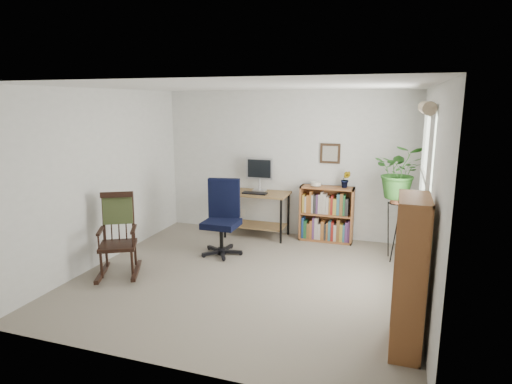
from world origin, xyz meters
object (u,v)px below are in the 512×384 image
(desk, at_px, (257,214))
(low_bookshelf, at_px, (326,214))
(office_chair, at_px, (221,218))
(tall_bookshelf, at_px, (409,275))
(rocking_chair, at_px, (117,235))

(desk, xyz_separation_m, low_bookshelf, (1.14, 0.12, 0.07))
(desk, xyz_separation_m, office_chair, (-0.22, -1.01, 0.19))
(low_bookshelf, height_order, tall_bookshelf, tall_bookshelf)
(low_bookshelf, relative_size, tall_bookshelf, 0.63)
(desk, bearing_deg, tall_bookshelf, -49.60)
(office_chair, xyz_separation_m, low_bookshelf, (1.36, 1.13, -0.12))
(office_chair, bearing_deg, rocking_chair, -141.86)
(desk, relative_size, low_bookshelf, 1.17)
(office_chair, xyz_separation_m, rocking_chair, (-0.99, -1.11, -0.02))
(rocking_chair, xyz_separation_m, low_bookshelf, (2.35, 2.24, -0.10))
(office_chair, distance_m, low_bookshelf, 1.77)
(office_chair, height_order, low_bookshelf, office_chair)
(desk, bearing_deg, office_chair, -102.37)
(office_chair, height_order, tall_bookshelf, tall_bookshelf)
(tall_bookshelf, bearing_deg, desk, 130.40)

